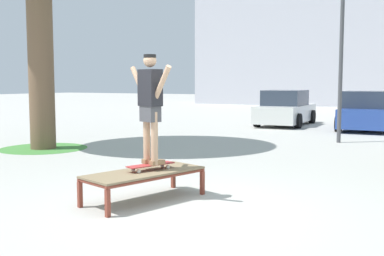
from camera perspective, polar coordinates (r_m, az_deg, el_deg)
name	(u,v)px	position (r m, az deg, el deg)	size (l,w,h in m)	color
ground_plane	(182,207)	(6.96, -1.17, -9.57)	(120.00, 120.00, 0.00)	#B7B5AD
skate_box	(144,174)	(7.26, -5.82, -5.60)	(1.26, 2.04, 0.46)	brown
skateboard	(151,165)	(7.32, -5.03, -4.53)	(0.46, 0.82, 0.09)	#B23333
skater	(150,101)	(7.22, -5.09, 3.28)	(0.97, 0.42, 1.69)	tan
grass_patch_near_left	(44,148)	(13.63, -17.61, -2.36)	(2.39, 2.39, 0.01)	#47893D
car_white	(286,109)	(20.52, 11.32, 2.27)	(2.08, 4.28, 1.50)	silver
car_blue	(366,112)	(19.38, 20.44, 1.85)	(2.11, 4.30, 1.50)	#28479E
light_post	(342,15)	(14.98, 17.82, 12.98)	(0.36, 0.36, 5.83)	#4C4C51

